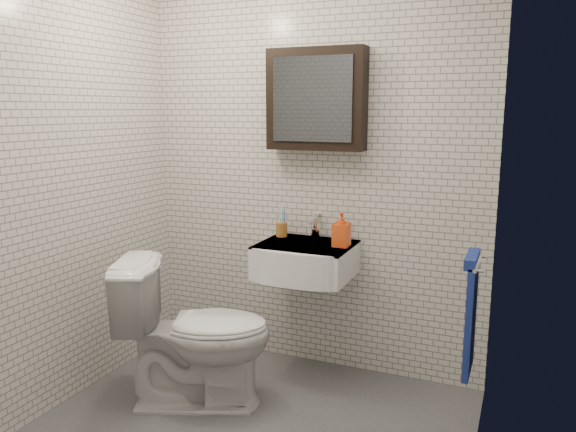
{
  "coord_description": "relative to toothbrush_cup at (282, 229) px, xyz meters",
  "views": [
    {
      "loc": [
        1.24,
        -2.27,
        1.64
      ],
      "look_at": [
        0.07,
        0.45,
        1.08
      ],
      "focal_mm": 35.0,
      "sensor_mm": 36.0,
      "label": 1
    }
  ],
  "objects": [
    {
      "name": "room_shell",
      "position": [
        0.16,
        -0.9,
        0.57
      ],
      "size": [
        2.22,
        2.02,
        2.51
      ],
      "color": "silver",
      "rests_on": "ground"
    },
    {
      "name": "toilet",
      "position": [
        -0.23,
        -0.67,
        -0.48
      ],
      "size": [
        0.94,
        0.75,
        0.84
      ],
      "primitive_type": "imported",
      "rotation": [
        0.0,
        0.0,
        1.96
      ],
      "color": "white",
      "rests_on": "ground"
    },
    {
      "name": "towel_rail",
      "position": [
        1.21,
        -0.55,
        -0.17
      ],
      "size": [
        0.09,
        0.3,
        0.58
      ],
      "color": "silver",
      "rests_on": "room_shell"
    },
    {
      "name": "mirror_cabinet",
      "position": [
        0.21,
        0.03,
        0.8
      ],
      "size": [
        0.6,
        0.15,
        0.6
      ],
      "color": "black",
      "rests_on": "room_shell"
    },
    {
      "name": "soap_bottle",
      "position": [
        0.43,
        -0.11,
        0.05
      ],
      "size": [
        0.09,
        0.1,
        0.21
      ],
      "primitive_type": "imported",
      "rotation": [
        0.0,
        0.0,
        0.0
      ],
      "color": "orange",
      "rests_on": "washbasin"
    },
    {
      "name": "toothbrush_cup",
      "position": [
        0.0,
        0.0,
        0.0
      ],
      "size": [
        0.08,
        0.08,
        0.2
      ],
      "rotation": [
        0.0,
        0.0,
        -0.21
      ],
      "color": "#9E6427",
      "rests_on": "washbasin"
    },
    {
      "name": "faucet",
      "position": [
        0.21,
        0.03,
        0.02
      ],
      "size": [
        0.06,
        0.2,
        0.15
      ],
      "color": "silver",
      "rests_on": "washbasin"
    },
    {
      "name": "washbasin",
      "position": [
        0.21,
        -0.16,
        -0.14
      ],
      "size": [
        0.55,
        0.5,
        0.2
      ],
      "color": "white",
      "rests_on": "room_shell"
    }
  ]
}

